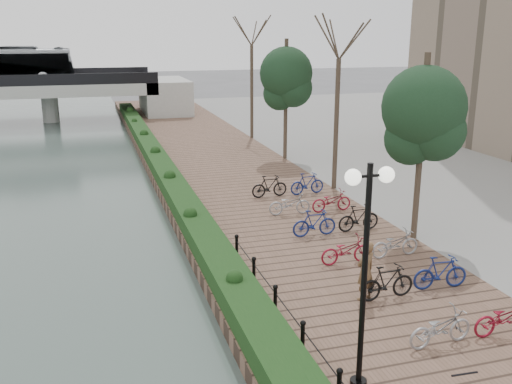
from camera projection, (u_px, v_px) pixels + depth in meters
name	position (u px, v px, depth m)	size (l,w,h in m)	color
promenade	(244.00, 191.00, 27.40)	(8.00, 75.00, 0.50)	brown
hedge	(166.00, 173.00, 28.62)	(1.10, 56.00, 0.60)	black
chain_fence	(319.00, 361.00, 12.22)	(0.10, 14.10, 0.70)	black
lamppost	(367.00, 229.00, 11.07)	(1.02, 0.32, 4.77)	black
pedestrian	(365.00, 271.00, 15.58)	(0.62, 0.41, 1.70)	brown
bicycle_parking	(354.00, 234.00, 19.53)	(2.40, 14.69, 1.00)	#9A9B9E
street_trees	(370.00, 133.00, 23.12)	(3.20, 37.12, 6.80)	#3C3023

